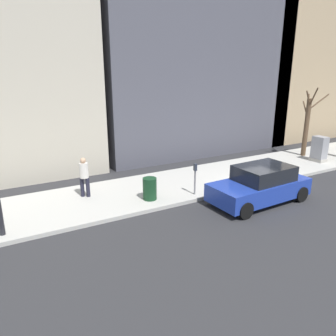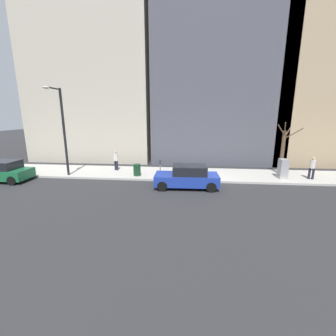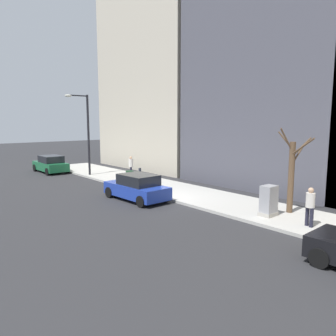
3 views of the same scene
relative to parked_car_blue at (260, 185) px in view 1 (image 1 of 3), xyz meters
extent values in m
plane|color=#2B2B2D|center=(1.23, -1.20, -0.74)|extent=(120.00, 120.00, 0.00)
cube|color=#B2AFA8|center=(3.23, -1.20, -0.66)|extent=(4.00, 36.00, 0.15)
cube|color=#1E389E|center=(0.00, 0.05, -0.17)|extent=(1.94, 4.26, 0.70)
cube|color=black|center=(0.00, -0.15, 0.48)|extent=(1.67, 2.25, 0.60)
cylinder|color=black|center=(-0.90, 1.57, -0.42)|extent=(0.24, 0.65, 0.64)
cylinder|color=black|center=(0.80, 1.63, -0.42)|extent=(0.24, 0.65, 0.64)
cylinder|color=black|center=(-0.80, -1.52, -0.42)|extent=(0.24, 0.65, 0.64)
cylinder|color=black|center=(0.90, -1.47, -0.42)|extent=(0.24, 0.65, 0.64)
cylinder|color=slate|center=(1.68, 2.04, -0.06)|extent=(0.07, 0.07, 1.05)
cube|color=#2D333D|center=(1.68, 2.04, 0.61)|extent=(0.14, 0.10, 0.30)
cube|color=#A8A399|center=(2.53, -7.04, -0.50)|extent=(0.83, 0.61, 0.18)
cube|color=#939399|center=(2.53, -7.04, 0.22)|extent=(0.75, 0.55, 1.25)
cylinder|color=brown|center=(3.83, -7.37, 1.13)|extent=(0.28, 0.28, 3.42)
cylinder|color=brown|center=(3.51, -7.24, 2.92)|extent=(0.73, 0.36, 1.17)
cylinder|color=brown|center=(4.13, -7.47, 2.18)|extent=(0.66, 0.29, 0.91)
cylinder|color=brown|center=(3.71, -7.06, 2.90)|extent=(0.30, 0.70, 0.88)
cylinder|color=brown|center=(3.63, -7.96, 2.64)|extent=(0.38, 1.23, 0.91)
cylinder|color=brown|center=(4.12, -7.67, 2.59)|extent=(0.61, 0.68, 0.96)
cylinder|color=#14381E|center=(2.13, 3.93, -0.14)|extent=(0.56, 0.56, 0.90)
cylinder|color=#1E1E2D|center=(3.65, 6.02, -0.18)|extent=(0.16, 0.16, 0.82)
cylinder|color=#1E1E2D|center=(3.79, 6.22, -0.18)|extent=(0.16, 0.16, 0.82)
cylinder|color=silver|center=(3.72, 6.12, 0.54)|extent=(0.36, 0.36, 0.62)
sphere|color=tan|center=(3.72, 6.12, 0.96)|extent=(0.22, 0.22, 0.22)
camera|label=1|loc=(-9.01, 9.36, 4.50)|focal=35.00mm
camera|label=2|loc=(-14.45, -0.17, 3.99)|focal=24.00mm
camera|label=3|loc=(-10.66, -15.31, 3.78)|focal=35.00mm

